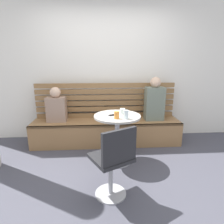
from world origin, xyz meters
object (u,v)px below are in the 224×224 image
cup_tumbler_orange (117,115)px  cup_glass_tall (126,115)px  white_chair (114,161)px  phone_on_table (113,115)px  cafe_table (117,130)px  booth_bench (107,132)px  cup_glass_short (123,111)px  person_adult (154,101)px  person_child_left (56,107)px

cup_tumbler_orange → cup_glass_tall: cup_glass_tall is taller
white_chair → cup_tumbler_orange: size_ratio=8.50×
phone_on_table → cafe_table: bearing=-122.2°
cafe_table → phone_on_table: size_ratio=5.29×
white_chair → cup_glass_tall: 0.74m
white_chair → phone_on_table: bearing=86.2°
booth_bench → phone_on_table: 0.86m
cup_glass_short → phone_on_table: (-0.14, -0.07, -0.04)m
white_chair → cup_glass_tall: cup_glass_tall is taller
booth_bench → white_chair: size_ratio=3.18×
cup_glass_tall → cafe_table: bearing=119.1°
booth_bench → person_adult: person_adult is taller
cup_glass_short → cafe_table: bearing=-139.4°
white_chair → cup_glass_short: (0.20, 0.88, 0.32)m
cafe_table → cup_tumbler_orange: bearing=-98.4°
cup_glass_tall → person_adult: bearing=54.0°
cup_tumbler_orange → phone_on_table: size_ratio=0.71×
cup_glass_short → person_child_left: bearing=149.6°
cafe_table → cup_glass_short: 0.28m
booth_bench → person_child_left: (-0.90, 0.04, 0.49)m
cup_tumbler_orange → cup_glass_short: cup_tumbler_orange is taller
cafe_table → cup_tumbler_orange: size_ratio=7.40×
person_child_left → cup_tumbler_orange: (1.01, -0.90, 0.07)m
cafe_table → white_chair: size_ratio=0.87×
booth_bench → cafe_table: 0.76m
white_chair → phone_on_table: 0.86m
person_child_left → phone_on_table: 1.22m
cup_glass_short → booth_bench: bearing=109.6°
white_chair → cup_tumbler_orange: 0.72m
white_chair → person_child_left: 1.81m
cafe_table → cup_glass_short: size_ratio=9.25×
person_child_left → cup_tumbler_orange: bearing=-41.7°
cup_glass_short → phone_on_table: cup_glass_short is taller
booth_bench → white_chair: white_chair is taller
person_child_left → cup_tumbler_orange: person_child_left is taller
cup_glass_short → cup_glass_tall: 0.26m
cafe_table → white_chair: bearing=-97.9°
person_adult → cup_glass_tall: size_ratio=6.60×
white_chair → person_adult: 1.78m
person_adult → cup_glass_short: 0.92m
cafe_table → person_child_left: 1.28m
phone_on_table → cup_tumbler_orange: bearing=165.2°
person_child_left → phone_on_table: size_ratio=4.47×
person_child_left → cup_glass_short: size_ratio=7.82×
booth_bench → white_chair: 1.52m
person_adult → phone_on_table: 1.08m
booth_bench → phone_on_table: (0.08, -0.68, 0.52)m
white_chair → phone_on_table: size_ratio=6.07×
cafe_table → person_adult: size_ratio=0.93×
person_adult → phone_on_table: size_ratio=5.66×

